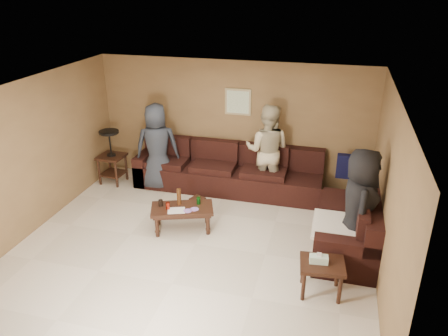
# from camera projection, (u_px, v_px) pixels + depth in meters

# --- Properties ---
(room) EXTENTS (5.60, 5.50, 2.50)m
(room) POSITION_uv_depth(u_px,v_px,m) (192.00, 147.00, 6.33)
(room) COLOR beige
(room) RESTS_ON ground
(sectional_sofa) EXTENTS (4.65, 2.90, 0.97)m
(sectional_sofa) POSITION_uv_depth(u_px,v_px,m) (263.00, 191.00, 8.02)
(sectional_sofa) COLOR black
(sectional_sofa) RESTS_ON ground
(coffee_table) EXTENTS (1.13, 0.83, 0.71)m
(coffee_table) POSITION_uv_depth(u_px,v_px,m) (182.00, 210.00, 7.27)
(coffee_table) COLOR #331A11
(coffee_table) RESTS_ON ground
(end_table_left) EXTENTS (0.52, 0.52, 1.12)m
(end_table_left) POSITION_uv_depth(u_px,v_px,m) (111.00, 156.00, 8.89)
(end_table_left) COLOR #331A11
(end_table_left) RESTS_ON ground
(side_table_right) EXTENTS (0.63, 0.54, 0.63)m
(side_table_right) POSITION_uv_depth(u_px,v_px,m) (322.00, 267.00, 5.76)
(side_table_right) COLOR #331A11
(side_table_right) RESTS_ON ground
(waste_bin) EXTENTS (0.30, 0.30, 0.27)m
(waste_bin) POSITION_uv_depth(u_px,v_px,m) (198.00, 205.00, 7.92)
(waste_bin) COLOR #331A11
(waste_bin) RESTS_ON ground
(wall_art) EXTENTS (0.52, 0.04, 0.52)m
(wall_art) POSITION_uv_depth(u_px,v_px,m) (238.00, 102.00, 8.49)
(wall_art) COLOR tan
(wall_art) RESTS_ON ground
(person_left) EXTENTS (0.99, 0.82, 1.74)m
(person_left) POSITION_uv_depth(u_px,v_px,m) (157.00, 147.00, 8.57)
(person_left) COLOR #292E39
(person_left) RESTS_ON ground
(person_middle) EXTENTS (0.90, 0.72, 1.80)m
(person_middle) POSITION_uv_depth(u_px,v_px,m) (267.00, 150.00, 8.31)
(person_middle) COLOR #C5B792
(person_middle) RESTS_ON ground
(person_right) EXTENTS (0.64, 0.91, 1.77)m
(person_right) POSITION_uv_depth(u_px,v_px,m) (359.00, 207.00, 6.30)
(person_right) COLOR black
(person_right) RESTS_ON ground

